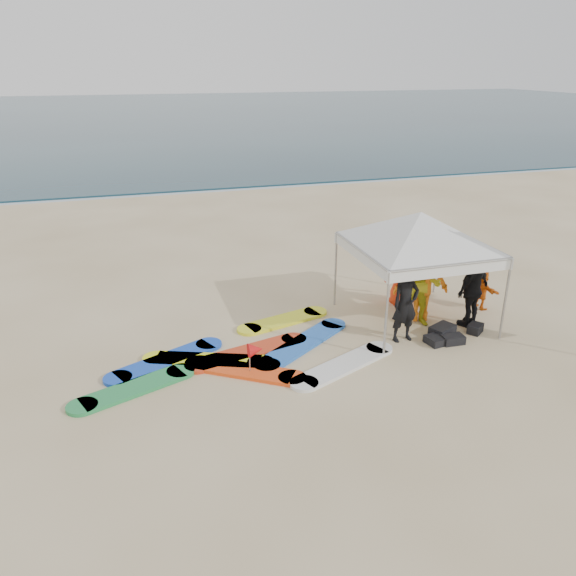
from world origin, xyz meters
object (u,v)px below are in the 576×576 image
(person_yellow, at_px, (420,284))
(person_seated, at_px, (482,290))
(person_black_a, at_px, (405,304))
(person_black_b, at_px, (473,290))
(canopy_tent, at_px, (421,213))
(person_orange_b, at_px, (404,268))
(surfboard_spread, at_px, (245,357))
(person_orange_a, at_px, (422,279))
(marker_pennant, at_px, (256,350))

(person_yellow, relative_size, person_seated, 2.00)
(person_black_a, height_order, person_yellow, person_yellow)
(person_black_b, distance_m, person_seated, 1.16)
(person_black_a, relative_size, person_seated, 1.74)
(person_seated, bearing_deg, person_black_a, 103.30)
(person_black_b, distance_m, canopy_tent, 2.10)
(person_orange_b, distance_m, surfboard_spread, 4.67)
(person_black_a, bearing_deg, person_orange_b, 57.66)
(person_black_a, distance_m, canopy_tent, 2.00)
(person_black_a, height_order, person_orange_a, person_orange_a)
(person_yellow, xyz_separation_m, person_black_b, (1.10, -0.40, -0.10))
(person_orange_b, relative_size, marker_pennant, 2.87)
(person_seated, height_order, marker_pennant, person_seated)
(person_orange_a, bearing_deg, person_orange_b, -80.83)
(person_black_a, height_order, surfboard_spread, person_black_a)
(person_black_a, height_order, person_black_b, person_black_b)
(person_black_a, distance_m, person_seated, 2.77)
(person_orange_b, xyz_separation_m, marker_pennant, (-4.22, -2.23, -0.42))
(person_orange_b, bearing_deg, person_seated, 148.25)
(person_black_b, height_order, canopy_tent, canopy_tent)
(person_black_a, relative_size, person_orange_b, 0.91)
(person_black_a, distance_m, surfboard_spread, 3.51)
(person_seated, bearing_deg, person_black_b, 125.38)
(person_yellow, height_order, person_seated, person_yellow)
(person_orange_a, xyz_separation_m, canopy_tent, (-0.19, -0.02, 1.56))
(person_orange_a, bearing_deg, surfboard_spread, 20.51)
(person_orange_a, distance_m, canopy_tent, 1.57)
(canopy_tent, xyz_separation_m, marker_pennant, (-3.99, -1.25, -2.04))
(person_seated, distance_m, surfboard_spread, 6.05)
(canopy_tent, bearing_deg, marker_pennant, -162.55)
(surfboard_spread, bearing_deg, marker_pennant, -82.83)
(person_seated, height_order, canopy_tent, canopy_tent)
(person_black_b, xyz_separation_m, marker_pennant, (-5.10, -0.67, -0.37))
(canopy_tent, bearing_deg, person_yellow, -87.87)
(person_orange_b, xyz_separation_m, person_seated, (1.68, -0.82, -0.44))
(person_orange_b, bearing_deg, person_black_a, 57.79)
(person_black_b, bearing_deg, person_orange_b, -82.88)
(surfboard_spread, bearing_deg, canopy_tent, 8.82)
(canopy_tent, bearing_deg, surfboard_spread, -171.18)
(person_yellow, bearing_deg, person_black_a, -98.08)
(person_yellow, height_order, surfboard_spread, person_yellow)
(person_orange_b, bearing_deg, person_yellow, 73.28)
(person_yellow, height_order, person_black_b, person_yellow)
(person_black_a, relative_size, marker_pennant, 2.62)
(person_black_b, relative_size, surfboard_spread, 0.29)
(person_orange_a, xyz_separation_m, marker_pennant, (-4.18, -1.28, -0.48))
(person_orange_b, xyz_separation_m, canopy_tent, (-0.23, -0.97, 1.62))
(person_yellow, distance_m, person_seated, 2.00)
(person_orange_b, distance_m, canopy_tent, 1.91)
(person_black_b, xyz_separation_m, person_orange_b, (-0.88, 1.56, 0.05))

